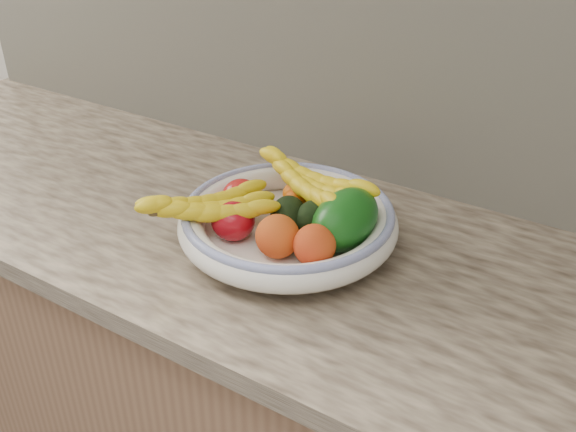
{
  "coord_description": "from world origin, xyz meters",
  "views": [
    {
      "loc": [
        0.52,
        0.84,
        1.54
      ],
      "look_at": [
        0.0,
        1.66,
        0.96
      ],
      "focal_mm": 40.0,
      "sensor_mm": 36.0,
      "label": 1
    }
  ],
  "objects_px": {
    "fruit_bowl": "(288,222)",
    "banana_bunch_front": "(207,210)",
    "green_mango": "(345,220)",
    "banana_bunch_back": "(309,186)"
  },
  "relations": [
    {
      "from": "green_mango",
      "to": "fruit_bowl",
      "type": "bearing_deg",
      "value": -166.78
    },
    {
      "from": "fruit_bowl",
      "to": "green_mango",
      "type": "height_order",
      "value": "green_mango"
    },
    {
      "from": "green_mango",
      "to": "banana_bunch_back",
      "type": "height_order",
      "value": "green_mango"
    },
    {
      "from": "fruit_bowl",
      "to": "green_mango",
      "type": "bearing_deg",
      "value": 10.0
    },
    {
      "from": "green_mango",
      "to": "banana_bunch_front",
      "type": "xyz_separation_m",
      "value": [
        -0.21,
        -0.11,
        0.01
      ]
    },
    {
      "from": "fruit_bowl",
      "to": "banana_bunch_back",
      "type": "height_order",
      "value": "banana_bunch_back"
    },
    {
      "from": "fruit_bowl",
      "to": "banana_bunch_front",
      "type": "height_order",
      "value": "banana_bunch_front"
    },
    {
      "from": "fruit_bowl",
      "to": "banana_bunch_front",
      "type": "xyz_separation_m",
      "value": [
        -0.11,
        -0.09,
        0.03
      ]
    },
    {
      "from": "green_mango",
      "to": "banana_bunch_back",
      "type": "xyz_separation_m",
      "value": [
        -0.1,
        0.05,
        0.01
      ]
    },
    {
      "from": "fruit_bowl",
      "to": "banana_bunch_back",
      "type": "relative_size",
      "value": 1.37
    }
  ]
}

